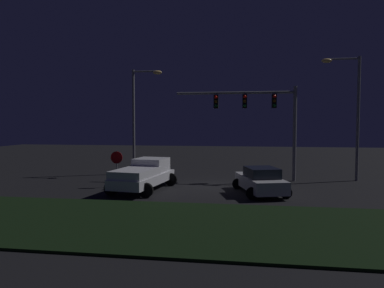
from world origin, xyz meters
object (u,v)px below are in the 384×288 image
object	(u,v)px
pickup_truck	(144,173)
street_lamp_left	(139,109)
stop_sign	(117,162)
street_lamp_right	(351,103)
car_sedan	(261,181)
traffic_signal_gantry	(259,110)

from	to	relation	value
pickup_truck	street_lamp_left	world-z (taller)	street_lamp_left
pickup_truck	stop_sign	distance (m)	2.14
street_lamp_right	street_lamp_left	bearing A→B (deg)	176.04
car_sedan	street_lamp_right	size ratio (longest dim) A/B	0.55
pickup_truck	street_lamp_left	distance (m)	8.07
street_lamp_left	stop_sign	xyz separation A→B (m)	(0.32, -5.92, -3.55)
pickup_truck	car_sedan	world-z (taller)	pickup_truck
car_sedan	street_lamp_right	bearing A→B (deg)	-63.82
traffic_signal_gantry	street_lamp_left	size ratio (longest dim) A/B	1.02
stop_sign	street_lamp_left	bearing A→B (deg)	93.14
car_sedan	street_lamp_left	size ratio (longest dim) A/B	0.58
street_lamp_left	street_lamp_right	size ratio (longest dim) A/B	0.95
stop_sign	pickup_truck	bearing A→B (deg)	-18.22
car_sedan	street_lamp_left	distance (m)	12.14
pickup_truck	traffic_signal_gantry	xyz separation A→B (m)	(6.83, 4.71, 3.90)
pickup_truck	street_lamp_right	world-z (taller)	street_lamp_right
pickup_truck	traffic_signal_gantry	size ratio (longest dim) A/B	0.68
pickup_truck	street_lamp_right	xyz separation A→B (m)	(13.08, 5.50, 4.34)
street_lamp_left	street_lamp_right	world-z (taller)	street_lamp_right
pickup_truck	stop_sign	bearing A→B (deg)	79.80
street_lamp_right	traffic_signal_gantry	bearing A→B (deg)	-172.84
pickup_truck	street_lamp_left	bearing A→B (deg)	27.26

